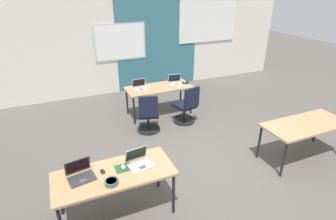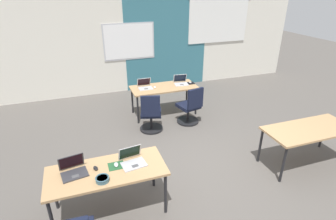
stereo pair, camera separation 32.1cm
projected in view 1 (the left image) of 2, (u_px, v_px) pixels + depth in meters
ground_plane at (203, 161)px, 5.01m from camera, size 24.00×24.00×0.00m
back_wall_assembly at (135, 43)px, 7.90m from camera, size 10.00×0.27×2.80m
desk_near_left at (114, 176)px, 3.61m from camera, size 1.60×0.70×0.72m
desk_near_right at (306, 126)px, 4.86m from camera, size 1.60×0.70×0.72m
desk_far_center at (159, 89)px, 6.55m from camera, size 1.60×0.70×0.72m
laptop_near_left_inner at (139, 161)px, 3.73m from camera, size 0.37×0.34×0.23m
mousepad_near_left_inner at (123, 168)px, 3.67m from camera, size 0.22×0.19×0.00m
mouse_near_left_inner at (123, 167)px, 3.66m from camera, size 0.06×0.10×0.03m
laptop_far_left at (140, 87)px, 6.40m from camera, size 0.33×0.32×0.22m
mouse_far_left at (150, 88)px, 6.44m from camera, size 0.08×0.11×0.03m
chair_far_left at (148, 116)px, 5.85m from camera, size 0.55×0.60×0.92m
laptop_far_right at (175, 82)px, 6.72m from camera, size 0.37×0.35×0.23m
mousepad_far_right at (184, 83)px, 6.80m from camera, size 0.22×0.19×0.00m
mouse_far_right at (184, 82)px, 6.79m from camera, size 0.07×0.11×0.03m
chair_far_right at (186, 108)px, 6.25m from camera, size 0.53×0.59×0.92m
laptop_near_left_end at (80, 174)px, 3.48m from camera, size 0.37×0.34×0.23m
mouse_near_left_end at (103, 171)px, 3.58m from camera, size 0.08×0.11×0.03m
snack_bowl at (112, 182)px, 3.37m from camera, size 0.18×0.18×0.06m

